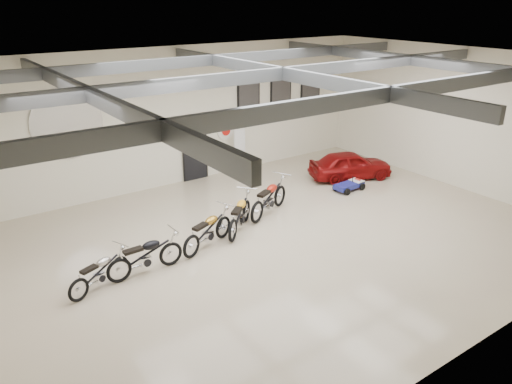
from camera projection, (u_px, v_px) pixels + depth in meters
floor at (280, 240)px, 14.48m from camera, size 16.00×12.00×0.01m
ceiling at (283, 63)px, 12.65m from camera, size 16.00×12.00×0.01m
back_wall at (180, 117)px, 18.13m from camera, size 16.00×0.02×5.00m
right_wall at (458, 119)px, 17.86m from camera, size 0.02×12.00×5.00m
ceiling_beams at (283, 73)px, 12.74m from camera, size 15.80×11.80×0.32m
door at (195, 153)px, 18.89m from camera, size 0.92×0.08×2.10m
logo_plaque at (67, 124)px, 15.83m from camera, size 2.30×0.06×1.16m
poster_left at (249, 92)px, 19.48m from camera, size 1.05×0.08×1.35m
poster_mid at (281, 88)px, 20.34m from camera, size 1.05×0.08×1.35m
poster_right at (311, 84)px, 21.20m from camera, size 1.05×0.08×1.35m
oil_sign at (226, 131)px, 19.40m from camera, size 0.72×0.10×0.72m
banner_stand at (240, 151)px, 19.53m from camera, size 0.50×0.21×1.83m
motorcycle_silver at (99, 272)px, 11.90m from camera, size 1.85×1.17×0.92m
motorcycle_black at (145, 255)px, 12.54m from camera, size 2.03×0.68×1.05m
motorcycle_gold at (208, 230)px, 13.86m from camera, size 2.13×1.35×1.06m
motorcycle_yellow at (240, 214)px, 14.86m from camera, size 2.01×1.85×1.09m
motorcycle_red at (269, 197)px, 15.98m from camera, size 2.29×1.56×1.15m
go_kart at (351, 183)px, 18.12m from camera, size 1.48×0.73×0.52m
vintage_car at (350, 165)px, 19.15m from camera, size 2.30×3.41×1.08m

